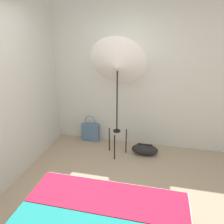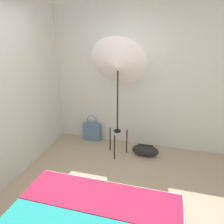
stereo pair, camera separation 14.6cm
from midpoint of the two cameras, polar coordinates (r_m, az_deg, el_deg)
ground_plane at (r=2.86m, az=-4.56°, el=-27.14°), size 14.00×14.00×0.00m
wall_back at (r=4.02m, az=3.73°, el=8.96°), size 8.00×0.05×2.60m
wall_side_left at (r=3.61m, az=-23.39°, el=5.94°), size 0.05×8.00×2.60m
photo_umbrella at (r=3.48m, az=0.17°, el=12.08°), size 0.91×0.59×2.04m
tote_bag at (r=4.44m, az=-6.59°, el=-5.19°), size 0.34×0.11×0.54m
duffel_bag at (r=3.99m, az=7.49°, el=-9.75°), size 0.47×0.21×0.22m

